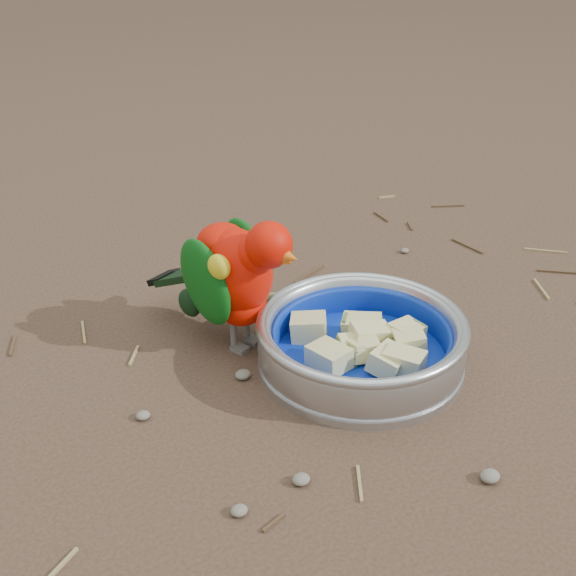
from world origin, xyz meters
TOP-DOWN VIEW (x-y plane):
  - ground at (0.00, 0.00)m, footprint 60.00×60.00m
  - food_bowl at (0.01, 0.04)m, footprint 0.24×0.24m
  - bowl_wall at (0.01, 0.04)m, footprint 0.24×0.24m
  - fruit_wedges at (0.01, 0.04)m, footprint 0.14×0.14m
  - lory_parrot at (-0.08, 0.16)m, footprint 0.15×0.22m
  - ground_debris at (0.03, 0.06)m, footprint 0.90×0.80m

SIDE VIEW (x-z plane):
  - ground at x=0.00m, z-range 0.00..0.00m
  - ground_debris at x=0.03m, z-range 0.00..0.01m
  - food_bowl at x=0.01m, z-range 0.00..0.02m
  - fruit_wedges at x=0.01m, z-range 0.02..0.05m
  - bowl_wall at x=0.01m, z-range 0.02..0.06m
  - lory_parrot at x=-0.08m, z-range 0.00..0.17m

